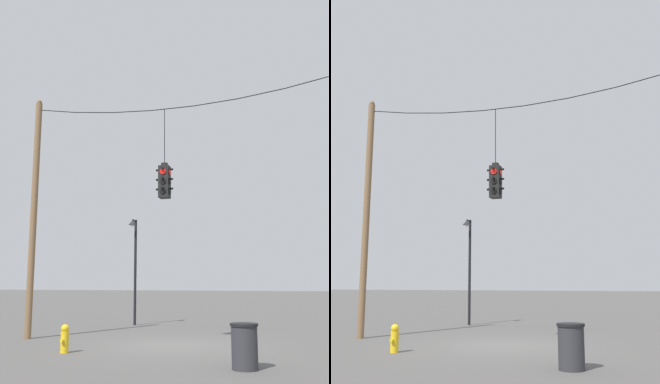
{
  "view_description": "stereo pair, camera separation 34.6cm",
  "coord_description": "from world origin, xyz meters",
  "views": [
    {
      "loc": [
        4.26,
        -14.52,
        1.87
      ],
      "look_at": [
        -0.3,
        0.26,
        4.79
      ],
      "focal_mm": 45.0,
      "sensor_mm": 36.0,
      "label": 1
    },
    {
      "loc": [
        4.59,
        -14.41,
        1.87
      ],
      "look_at": [
        -0.3,
        0.26,
        4.79
      ],
      "focal_mm": 45.0,
      "sensor_mm": 36.0,
      "label": 2
    }
  ],
  "objects": [
    {
      "name": "fire_hydrant",
      "position": [
        -2.32,
        -2.37,
        0.38
      ],
      "size": [
        0.22,
        0.3,
        0.75
      ],
      "color": "gold",
      "rests_on": "ground_plane"
    },
    {
      "name": "street_lamp",
      "position": [
        -3.58,
        6.21,
        3.17
      ],
      "size": [
        0.38,
        0.66,
        4.74
      ],
      "color": "black",
      "rests_on": "ground_plane"
    },
    {
      "name": "utility_pole_left",
      "position": [
        -5.16,
        0.26,
        4.26
      ],
      "size": [
        0.23,
        0.23,
        8.54
      ],
      "color": "brown",
      "rests_on": "ground_plane"
    },
    {
      "name": "trash_bin",
      "position": [
        2.7,
        -3.5,
        0.5
      ],
      "size": [
        0.62,
        0.62,
        0.98
      ],
      "color": "#2D2D33",
      "rests_on": "ground_plane"
    },
    {
      "name": "ground_plane",
      "position": [
        0.0,
        0.0,
        0.0
      ],
      "size": [
        200.0,
        200.0,
        0.0
      ],
      "primitive_type": "plane",
      "color": "#565451"
    },
    {
      "name": "traffic_light_near_right_pole",
      "position": [
        -0.3,
        0.26,
        5.15
      ],
      "size": [
        0.58,
        0.58,
        3.05
      ],
      "color": "black"
    },
    {
      "name": "span_wire",
      "position": [
        0.0,
        0.26,
        7.81
      ],
      "size": [
        10.32,
        0.03,
        0.53
      ],
      "color": "black"
    }
  ]
}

